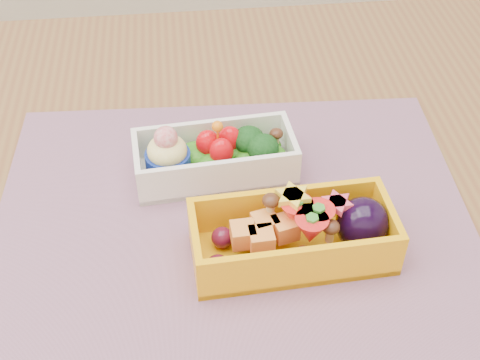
{
  "coord_description": "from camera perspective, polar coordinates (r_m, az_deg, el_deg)",
  "views": [
    {
      "loc": [
        -0.04,
        -0.44,
        1.2
      ],
      "look_at": [
        0.01,
        -0.0,
        0.79
      ],
      "focal_mm": 48.56,
      "sensor_mm": 36.0,
      "label": 1
    }
  ],
  "objects": [
    {
      "name": "bento_white",
      "position": [
        0.65,
        -2.29,
        2.07
      ],
      "size": [
        0.16,
        0.08,
        0.07
      ],
      "rotation": [
        0.0,
        0.0,
        0.07
      ],
      "color": "white",
      "rests_on": "placemat"
    },
    {
      "name": "placemat",
      "position": [
        0.63,
        -0.63,
        -2.96
      ],
      "size": [
        0.47,
        0.37,
        0.0
      ],
      "primitive_type": "cube",
      "rotation": [
        0.0,
        0.0,
        -0.04
      ],
      "color": "gray",
      "rests_on": "table"
    },
    {
      "name": "bento_yellow",
      "position": [
        0.57,
        5.06,
        -4.79
      ],
      "size": [
        0.18,
        0.09,
        0.06
      ],
      "rotation": [
        0.0,
        0.0,
        0.05
      ],
      "color": "#F3AA0C",
      "rests_on": "placemat"
    },
    {
      "name": "table",
      "position": [
        0.7,
        -0.85,
        -8.29
      ],
      "size": [
        1.2,
        0.8,
        0.75
      ],
      "color": "brown",
      "rests_on": "ground"
    }
  ]
}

